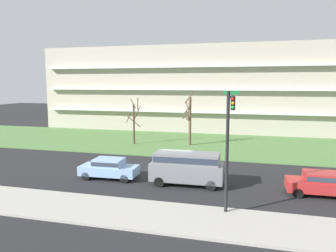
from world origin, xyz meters
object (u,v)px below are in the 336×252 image
van_gray_center_left (187,166)px  traffic_signal_mast (229,129)px  tree_left (189,119)px  tree_far_left (134,121)px  sedan_red_near_left (322,183)px  sedan_blue_center_right (109,168)px

van_gray_center_left → traffic_signal_mast: 5.52m
tree_left → traffic_signal_mast: bearing=-71.9°
tree_far_left → tree_left: bearing=9.4°
sedan_red_near_left → traffic_signal_mast: 7.58m
sedan_red_near_left → sedan_blue_center_right: (-15.03, -0.00, 0.00)m
van_gray_center_left → traffic_signal_mast: bearing=-46.5°
sedan_blue_center_right → traffic_signal_mast: traffic_signal_mast is taller
van_gray_center_left → tree_far_left: bearing=122.4°
sedan_blue_center_right → traffic_signal_mast: 10.48m
sedan_red_near_left → traffic_signal_mast: (-5.77, -3.17, 3.75)m
sedan_blue_center_right → tree_far_left: bearing=100.6°
tree_far_left → sedan_blue_center_right: (3.12, -13.68, -1.93)m
tree_far_left → sedan_red_near_left: tree_far_left is taller
sedan_red_near_left → traffic_signal_mast: bearing=-152.8°
tree_left → traffic_signal_mast: size_ratio=0.93×
tree_left → van_gray_center_left: 15.11m
tree_far_left → sedan_blue_center_right: size_ratio=1.26×
van_gray_center_left → sedan_blue_center_right: van_gray_center_left is taller
tree_far_left → traffic_signal_mast: size_ratio=0.82×
tree_far_left → tree_left: size_ratio=0.88×
tree_left → traffic_signal_mast: traffic_signal_mast is taller
tree_far_left → van_gray_center_left: (9.21, -13.68, -1.40)m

